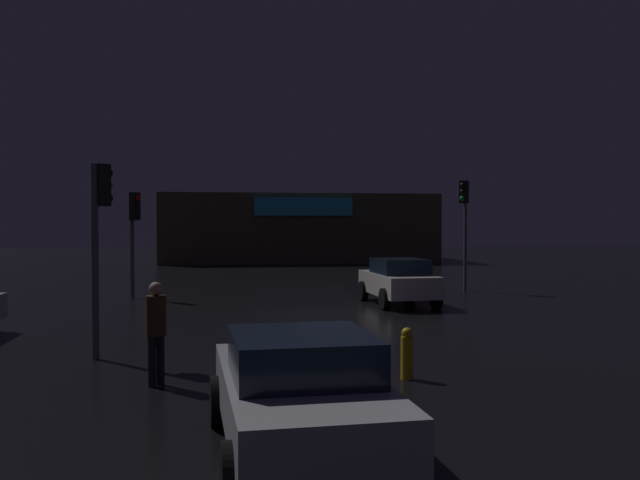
# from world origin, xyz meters

# --- Properties ---
(ground_plane) EXTENTS (120.00, 120.00, 0.00)m
(ground_plane) POSITION_xyz_m (0.00, 0.00, 0.00)
(ground_plane) COLOR black
(store_building) EXTENTS (19.42, 9.96, 4.86)m
(store_building) POSITION_xyz_m (1.84, 30.08, 2.43)
(store_building) COLOR brown
(store_building) RESTS_ON ground
(traffic_signal_main) EXTENTS (0.42, 0.42, 3.96)m
(traffic_signal_main) POSITION_xyz_m (-5.84, -5.59, 2.79)
(traffic_signal_main) COLOR #595B60
(traffic_signal_main) RESTS_ON ground
(traffic_signal_opposite) EXTENTS (0.43, 0.41, 3.90)m
(traffic_signal_opposite) POSITION_xyz_m (-6.66, 5.56, 2.74)
(traffic_signal_opposite) COLOR #595B60
(traffic_signal_opposite) RESTS_ON ground
(traffic_signal_cross_left) EXTENTS (0.42, 0.42, 4.50)m
(traffic_signal_cross_left) POSITION_xyz_m (6.29, 6.46, 3.27)
(traffic_signal_cross_left) COLOR #595B60
(traffic_signal_cross_left) RESTS_ON ground
(car_near) EXTENTS (2.14, 4.14, 1.57)m
(car_near) POSITION_xyz_m (2.49, 2.43, 0.82)
(car_near) COLOR silver
(car_near) RESTS_ON ground
(car_crossing) EXTENTS (2.18, 4.29, 1.48)m
(car_crossing) POSITION_xyz_m (-2.43, -11.86, 0.76)
(car_crossing) COLOR #B7B7BF
(car_crossing) RESTS_ON ground
(pedestrian) EXTENTS (0.48, 0.48, 1.76)m
(pedestrian) POSITION_xyz_m (-4.47, -8.11, 1.03)
(pedestrian) COLOR black
(pedestrian) RESTS_ON ground
(fire_hydrant) EXTENTS (0.22, 0.22, 0.92)m
(fire_hydrant) POSITION_xyz_m (-0.13, -8.23, 0.45)
(fire_hydrant) COLOR gold
(fire_hydrant) RESTS_ON ground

